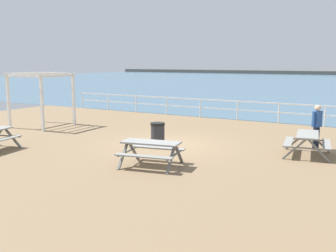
% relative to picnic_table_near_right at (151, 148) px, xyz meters
% --- Properties ---
extents(ground_plane, '(30.00, 24.00, 0.20)m').
position_rel_picnic_table_near_right_xyz_m(ground_plane, '(-1.20, 2.96, -0.68)').
color(ground_plane, '#846B4C').
extents(seaward_railing, '(23.07, 0.07, 1.08)m').
position_rel_picnic_table_near_right_xyz_m(seaward_railing, '(-1.20, 10.71, 0.18)').
color(seaward_railing, white).
rests_on(seaward_railing, ground).
extents(picnic_table_near_right, '(2.06, 1.84, 0.80)m').
position_rel_picnic_table_near_right_xyz_m(picnic_table_near_right, '(0.00, 0.00, 0.00)').
color(picnic_table_near_right, gray).
rests_on(picnic_table_near_right, ground).
extents(picnic_table_mid_centre, '(1.80, 2.03, 0.80)m').
position_rel_picnic_table_near_right_xyz_m(picnic_table_mid_centre, '(3.91, 3.90, 0.00)').
color(picnic_table_mid_centre, gray).
rests_on(picnic_table_mid_centre, ground).
extents(visitor, '(0.33, 0.50, 1.66)m').
position_rel_picnic_table_near_right_xyz_m(visitor, '(3.98, 5.10, 0.36)').
color(visitor, '#1E2338').
rests_on(visitor, ground).
extents(lattice_pergola, '(2.58, 2.69, 2.70)m').
position_rel_picnic_table_near_right_xyz_m(lattice_pergola, '(-8.90, 3.68, 1.41)').
color(lattice_pergola, white).
rests_on(lattice_pergola, ground).
extents(litter_bin, '(0.55, 0.55, 0.95)m').
position_rel_picnic_table_near_right_xyz_m(litter_bin, '(-1.27, 2.42, -0.10)').
color(litter_bin, '#2D2D33').
rests_on(litter_bin, ground).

